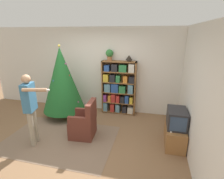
{
  "coord_description": "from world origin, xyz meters",
  "views": [
    {
      "loc": [
        1.57,
        -3.23,
        2.41
      ],
      "look_at": [
        0.57,
        0.86,
        1.05
      ],
      "focal_mm": 28.0,
      "sensor_mm": 36.0,
      "label": 1
    }
  ],
  "objects_px": {
    "television": "(177,118)",
    "standing_person": "(30,105)",
    "bookshelf": "(119,88)",
    "christmas_tree": "(62,80)",
    "potted_plant": "(109,54)",
    "table_lamp": "(129,58)",
    "armchair": "(84,124)"
  },
  "relations": [
    {
      "from": "christmas_tree",
      "to": "standing_person",
      "type": "bearing_deg",
      "value": -88.85
    },
    {
      "from": "television",
      "to": "armchair",
      "type": "relative_size",
      "value": 0.63
    },
    {
      "from": "christmas_tree",
      "to": "potted_plant",
      "type": "xyz_separation_m",
      "value": [
        1.25,
        0.62,
        0.69
      ]
    },
    {
      "from": "bookshelf",
      "to": "potted_plant",
      "type": "distance_m",
      "value": 1.05
    },
    {
      "from": "christmas_tree",
      "to": "standing_person",
      "type": "relative_size",
      "value": 1.32
    },
    {
      "from": "bookshelf",
      "to": "potted_plant",
      "type": "relative_size",
      "value": 4.98
    },
    {
      "from": "television",
      "to": "armchair",
      "type": "bearing_deg",
      "value": -175.44
    },
    {
      "from": "bookshelf",
      "to": "armchair",
      "type": "xyz_separation_m",
      "value": [
        -0.54,
        -1.51,
        -0.49
      ]
    },
    {
      "from": "television",
      "to": "standing_person",
      "type": "bearing_deg",
      "value": -166.99
    },
    {
      "from": "bookshelf",
      "to": "television",
      "type": "xyz_separation_m",
      "value": [
        1.56,
        -1.34,
        -0.16
      ]
    },
    {
      "from": "standing_person",
      "to": "potted_plant",
      "type": "bearing_deg",
      "value": 136.17
    },
    {
      "from": "bookshelf",
      "to": "table_lamp",
      "type": "relative_size",
      "value": 8.19
    },
    {
      "from": "bookshelf",
      "to": "armchair",
      "type": "relative_size",
      "value": 1.78
    },
    {
      "from": "bookshelf",
      "to": "standing_person",
      "type": "distance_m",
      "value": 2.55
    },
    {
      "from": "table_lamp",
      "to": "christmas_tree",
      "type": "bearing_deg",
      "value": -161.37
    },
    {
      "from": "television",
      "to": "table_lamp",
      "type": "xyz_separation_m",
      "value": [
        -1.28,
        1.34,
        1.09
      ]
    },
    {
      "from": "armchair",
      "to": "potted_plant",
      "type": "relative_size",
      "value": 2.8
    },
    {
      "from": "bookshelf",
      "to": "potted_plant",
      "type": "height_order",
      "value": "potted_plant"
    },
    {
      "from": "television",
      "to": "standing_person",
      "type": "height_order",
      "value": "standing_person"
    },
    {
      "from": "bookshelf",
      "to": "standing_person",
      "type": "bearing_deg",
      "value": -126.44
    },
    {
      "from": "armchair",
      "to": "table_lamp",
      "type": "bearing_deg",
      "value": 146.81
    },
    {
      "from": "christmas_tree",
      "to": "table_lamp",
      "type": "xyz_separation_m",
      "value": [
        1.83,
        0.62,
        0.61
      ]
    },
    {
      "from": "potted_plant",
      "to": "television",
      "type": "bearing_deg",
      "value": -35.95
    },
    {
      "from": "table_lamp",
      "to": "standing_person",
      "type": "bearing_deg",
      "value": -131.22
    },
    {
      "from": "potted_plant",
      "to": "table_lamp",
      "type": "height_order",
      "value": "potted_plant"
    },
    {
      "from": "christmas_tree",
      "to": "bookshelf",
      "type": "bearing_deg",
      "value": 21.63
    },
    {
      "from": "bookshelf",
      "to": "television",
      "type": "height_order",
      "value": "bookshelf"
    },
    {
      "from": "armchair",
      "to": "standing_person",
      "type": "relative_size",
      "value": 0.57
    },
    {
      "from": "christmas_tree",
      "to": "potted_plant",
      "type": "relative_size",
      "value": 6.46
    },
    {
      "from": "bookshelf",
      "to": "table_lamp",
      "type": "xyz_separation_m",
      "value": [
        0.29,
        0.01,
        0.92
      ]
    },
    {
      "from": "christmas_tree",
      "to": "armchair",
      "type": "height_order",
      "value": "christmas_tree"
    },
    {
      "from": "standing_person",
      "to": "potted_plant",
      "type": "height_order",
      "value": "potted_plant"
    }
  ]
}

